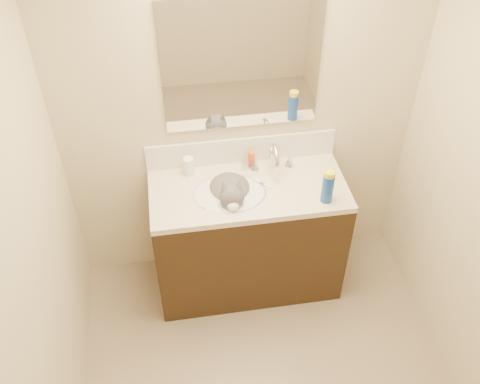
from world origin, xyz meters
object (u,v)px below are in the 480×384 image
object	(u,v)px
spray_can	(328,188)
basin	(230,202)
faucet	(274,160)
pill_bottle	(189,166)
silver_jar	(246,165)
amber_bottle	(251,159)
vanity_cabinet	(248,239)
cat	(230,194)

from	to	relation	value
spray_can	basin	bearing A→B (deg)	164.81
faucet	pill_bottle	world-z (taller)	faucet
pill_bottle	silver_jar	world-z (taller)	pill_bottle
pill_bottle	amber_bottle	world-z (taller)	pill_bottle
pill_bottle	silver_jar	size ratio (longest dim) A/B	2.21
amber_bottle	silver_jar	bearing A→B (deg)	-147.91
basin	faucet	world-z (taller)	faucet
basin	faucet	xyz separation A→B (m)	(0.30, 0.17, 0.16)
amber_bottle	vanity_cabinet	bearing A→B (deg)	-104.41
faucet	amber_bottle	bearing A→B (deg)	148.20
basin	amber_bottle	distance (m)	0.32
silver_jar	spray_can	distance (m)	0.56
silver_jar	spray_can	size ratio (longest dim) A/B	0.29
vanity_cabinet	spray_can	size ratio (longest dim) A/B	6.36
basin	spray_can	xyz separation A→B (m)	(0.55, -0.15, 0.16)
basin	silver_jar	xyz separation A→B (m)	(0.13, 0.22, 0.10)
pill_bottle	silver_jar	bearing A→B (deg)	-0.42
cat	amber_bottle	bearing A→B (deg)	55.14
cat	pill_bottle	distance (m)	0.31
cat	amber_bottle	world-z (taller)	cat
faucet	cat	size ratio (longest dim) A/B	0.70
vanity_cabinet	pill_bottle	size ratio (longest dim) A/B	9.97
faucet	silver_jar	world-z (taller)	faucet
spray_can	vanity_cabinet	bearing A→B (deg)	157.40
basin	pill_bottle	bearing A→B (deg)	135.06
silver_jar	spray_can	world-z (taller)	spray_can
basin	pill_bottle	size ratio (longest dim) A/B	3.74
silver_jar	basin	bearing A→B (deg)	-121.47
vanity_cabinet	basin	size ratio (longest dim) A/B	2.67
cat	vanity_cabinet	bearing A→B (deg)	3.43
vanity_cabinet	amber_bottle	distance (m)	0.55
cat	amber_bottle	size ratio (longest dim) A/B	3.83
silver_jar	vanity_cabinet	bearing A→B (deg)	-94.17
silver_jar	spray_can	xyz separation A→B (m)	(0.42, -0.37, 0.07)
faucet	amber_bottle	world-z (taller)	faucet
cat	pill_bottle	bearing A→B (deg)	142.82
amber_bottle	spray_can	bearing A→B (deg)	-46.27
vanity_cabinet	basin	distance (m)	0.40
faucet	pill_bottle	size ratio (longest dim) A/B	2.33
pill_bottle	amber_bottle	distance (m)	0.40
vanity_cabinet	amber_bottle	xyz separation A→B (m)	(0.06, 0.21, 0.50)
amber_bottle	spray_can	world-z (taller)	spray_can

